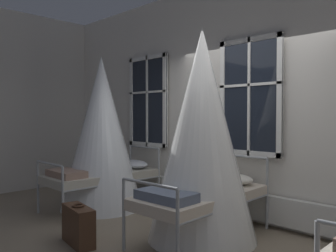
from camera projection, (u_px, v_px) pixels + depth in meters
ground at (196, 243)px, 4.06m from camera, size 19.76×19.76×0.00m
back_wall_with_windows at (254, 96)px, 4.90m from camera, size 8.74×0.10×3.53m
window_bank at (249, 153)px, 4.84m from camera, size 5.20×0.10×2.50m
cot_first at (102, 135)px, 5.61m from camera, size 1.31×1.83×2.44m
cot_second at (202, 137)px, 4.18m from camera, size 1.31×1.83×2.54m
suitcase_dark at (78, 225)px, 4.02m from camera, size 0.59×0.30×0.47m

